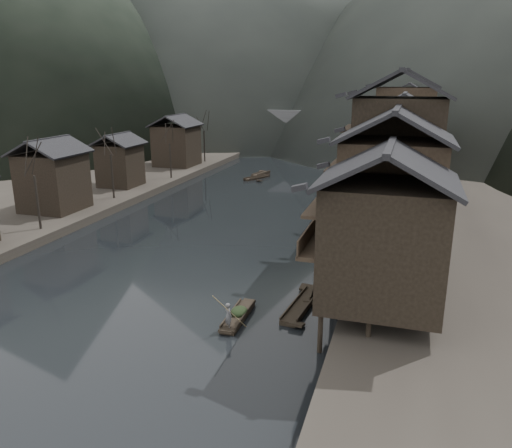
% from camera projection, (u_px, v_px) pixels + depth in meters
% --- Properties ---
extents(water, '(300.00, 300.00, 0.00)m').
position_uv_depth(water, '(179.00, 266.00, 43.31)').
color(water, black).
rests_on(water, ground).
extents(left_bank, '(40.00, 200.00, 1.20)m').
position_uv_depth(left_bank, '(99.00, 165.00, 89.74)').
color(left_bank, '#2D2823').
rests_on(left_bank, ground).
extents(stilt_houses, '(9.00, 67.60, 16.96)m').
position_uv_depth(stilt_houses, '(401.00, 142.00, 53.77)').
color(stilt_houses, black).
rests_on(stilt_houses, ground).
extents(left_houses, '(8.10, 53.20, 8.73)m').
position_uv_depth(left_houses, '(103.00, 157.00, 65.97)').
color(left_houses, black).
rests_on(left_houses, left_bank).
extents(bare_trees, '(3.98, 60.58, 7.96)m').
position_uv_depth(bare_trees, '(113.00, 150.00, 61.96)').
color(bare_trees, black).
rests_on(bare_trees, left_bank).
extents(moored_sampans, '(3.44, 72.69, 0.47)m').
position_uv_depth(moored_sampans, '(353.00, 203.00, 64.21)').
color(moored_sampans, black).
rests_on(moored_sampans, water).
extents(midriver_boats, '(3.23, 8.42, 0.44)m').
position_uv_depth(midriver_boats, '(259.00, 176.00, 81.91)').
color(midriver_boats, black).
rests_on(midriver_boats, water).
extents(stone_bridge, '(40.00, 6.00, 9.00)m').
position_uv_depth(stone_bridge, '(324.00, 128.00, 107.81)').
color(stone_bridge, '#4C4C4F').
rests_on(stone_bridge, ground).
extents(hero_sampan, '(1.15, 5.08, 0.44)m').
position_uv_depth(hero_sampan, '(238.00, 316.00, 33.77)').
color(hero_sampan, black).
rests_on(hero_sampan, water).
extents(cargo_heap, '(1.12, 1.46, 0.67)m').
position_uv_depth(cargo_heap, '(239.00, 307.00, 33.82)').
color(cargo_heap, black).
rests_on(cargo_heap, hero_sampan).
extents(boatman, '(0.77, 0.71, 1.76)m').
position_uv_depth(boatman, '(228.00, 312.00, 31.84)').
color(boatman, '#59595C').
rests_on(boatman, hero_sampan).
extents(bamboo_pole, '(1.70, 2.16, 3.12)m').
position_uv_depth(bamboo_pole, '(231.00, 277.00, 31.09)').
color(bamboo_pole, '#8C7A51').
rests_on(bamboo_pole, boatman).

